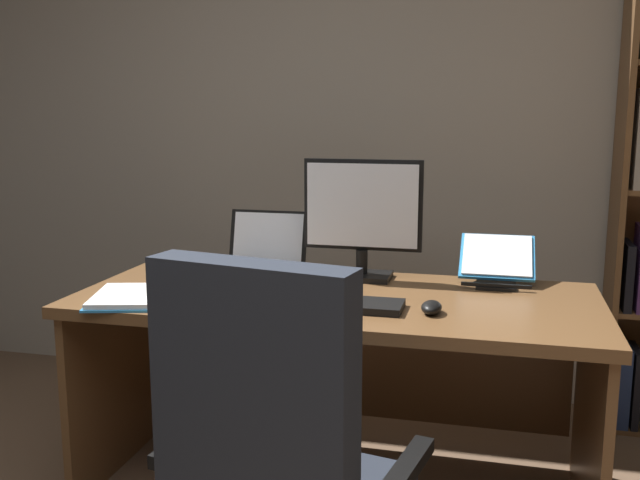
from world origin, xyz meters
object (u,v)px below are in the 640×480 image
(monitor, at_px, (362,220))
(desk, at_px, (341,341))
(keyboard, at_px, (338,304))
(notepad, at_px, (266,292))
(laptop, at_px, (261,260))
(computer_mouse, at_px, (431,307))
(open_binder, at_px, (165,297))
(reading_stand_with_book, at_px, (497,261))
(pen, at_px, (271,289))

(monitor, bearing_deg, desk, -102.44)
(keyboard, height_order, notepad, keyboard)
(monitor, bearing_deg, notepad, -133.42)
(laptop, xyz_separation_m, keyboard, (0.40, -0.42, -0.04))
(computer_mouse, bearing_deg, keyboard, 180.00)
(open_binder, xyz_separation_m, notepad, (0.30, 0.17, -0.01))
(computer_mouse, distance_m, open_binder, 0.88)
(desk, relative_size, reading_stand_with_book, 6.59)
(laptop, height_order, keyboard, laptop)
(open_binder, xyz_separation_m, pen, (0.32, 0.17, 0.00))
(laptop, bearing_deg, open_binder, -110.80)
(computer_mouse, xyz_separation_m, reading_stand_with_book, (0.19, 0.48, 0.06))
(keyboard, distance_m, computer_mouse, 0.30)
(desk, relative_size, pen, 12.69)
(keyboard, relative_size, reading_stand_with_book, 1.56)
(open_binder, relative_size, notepad, 2.60)
(desk, bearing_deg, notepad, -154.13)
(computer_mouse, bearing_deg, open_binder, -176.75)
(desk, distance_m, monitor, 0.46)
(monitor, xyz_separation_m, open_binder, (-0.58, -0.47, -0.21))
(reading_stand_with_book, distance_m, open_binder, 1.20)
(reading_stand_with_book, xyz_separation_m, notepad, (-0.78, -0.36, -0.07))
(laptop, height_order, notepad, laptop)
(reading_stand_with_book, bearing_deg, notepad, -155.22)
(computer_mouse, bearing_deg, monitor, 125.61)
(open_binder, bearing_deg, monitor, 23.47)
(notepad, bearing_deg, pen, 0.00)
(laptop, distance_m, notepad, 0.33)
(monitor, height_order, laptop, monitor)
(open_binder, bearing_deg, computer_mouse, -12.21)
(computer_mouse, bearing_deg, reading_stand_with_book, 67.92)
(keyboard, bearing_deg, desk, 99.59)
(reading_stand_with_book, bearing_deg, pen, -154.64)
(reading_stand_with_book, distance_m, notepad, 0.86)
(notepad, bearing_deg, reading_stand_with_book, 24.78)
(desk, bearing_deg, computer_mouse, -34.90)
(open_binder, height_order, notepad, open_binder)
(computer_mouse, bearing_deg, notepad, 168.48)
(keyboard, bearing_deg, monitor, 90.00)
(open_binder, distance_m, notepad, 0.34)
(reading_stand_with_book, distance_m, pen, 0.84)
(desk, height_order, notepad, notepad)
(computer_mouse, height_order, reading_stand_with_book, reading_stand_with_book)
(notepad, bearing_deg, desk, 25.87)
(keyboard, height_order, computer_mouse, computer_mouse)
(keyboard, relative_size, computer_mouse, 4.04)
(notepad, bearing_deg, computer_mouse, -11.52)
(open_binder, height_order, pen, open_binder)
(pen, bearing_deg, desk, 27.85)
(desk, xyz_separation_m, reading_stand_with_book, (0.53, 0.24, 0.27))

